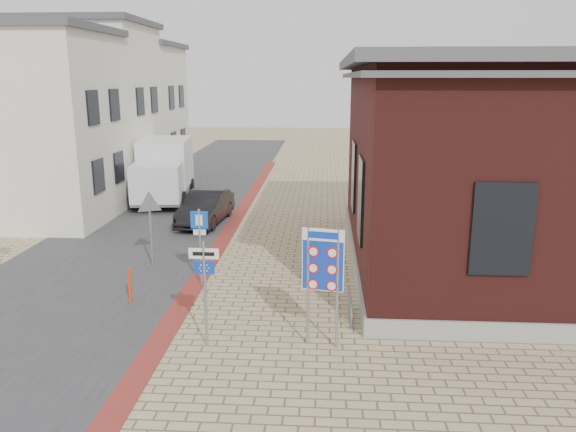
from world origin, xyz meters
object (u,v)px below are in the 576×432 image
(sedan, at_px, (206,207))
(box_truck, at_px, (164,170))
(border_sign, at_px, (323,263))
(parking_sign, at_px, (200,234))
(bollard, at_px, (130,286))
(essen_sign, at_px, (205,278))

(sedan, relative_size, box_truck, 0.69)
(sedan, xyz_separation_m, border_sign, (5.11, -11.22, 1.36))
(sedan, bearing_deg, border_sign, -59.90)
(border_sign, relative_size, parking_sign, 1.21)
(border_sign, height_order, bollard, border_sign)
(sedan, bearing_deg, box_truck, 130.30)
(border_sign, bearing_deg, sedan, 125.49)
(box_truck, bearing_deg, border_sign, -69.44)
(box_truck, bearing_deg, parking_sign, -76.38)
(border_sign, distance_m, essen_sign, 2.74)
(box_truck, distance_m, border_sign, 17.61)
(sedan, xyz_separation_m, essen_sign, (2.40, -11.42, 1.01))
(border_sign, xyz_separation_m, bollard, (-5.41, 2.30, -1.57))
(sedan, xyz_separation_m, parking_sign, (1.40, -7.40, 0.91))
(border_sign, relative_size, essen_sign, 1.12)
(sedan, height_order, border_sign, border_sign)
(essen_sign, bearing_deg, box_truck, 110.00)
(bollard, bearing_deg, sedan, 88.07)
(sedan, xyz_separation_m, box_truck, (-3.03, 4.39, 0.89))
(box_truck, bearing_deg, essen_sign, -78.02)
(sedan, height_order, parking_sign, parking_sign)
(box_truck, distance_m, essen_sign, 16.72)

